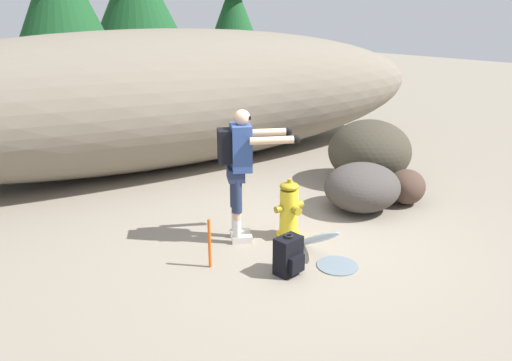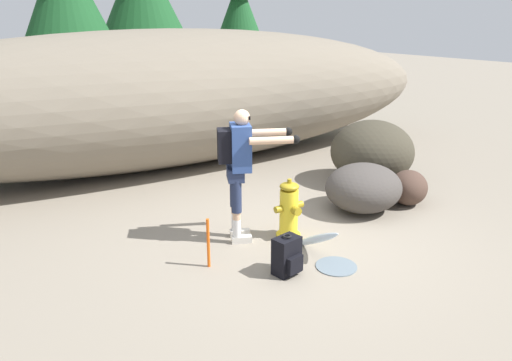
{
  "view_description": "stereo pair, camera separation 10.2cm",
  "coord_description": "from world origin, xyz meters",
  "px_view_note": "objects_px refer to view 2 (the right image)",
  "views": [
    {
      "loc": [
        -3.55,
        -4.72,
        2.74
      ],
      "look_at": [
        -0.38,
        0.33,
        0.75
      ],
      "focal_mm": 34.03,
      "sensor_mm": 36.0,
      "label": 1
    },
    {
      "loc": [
        -3.47,
        -4.77,
        2.74
      ],
      "look_at": [
        -0.38,
        0.33,
        0.75
      ],
      "focal_mm": 34.03,
      "sensor_mm": 36.0,
      "label": 2
    }
  ],
  "objects_px": {
    "fire_hydrant": "(289,211)",
    "utility_worker": "(240,160)",
    "boulder_small": "(409,188)",
    "survey_stake": "(208,243)",
    "spare_backpack": "(287,256)",
    "boulder_large": "(363,188)",
    "boulder_mid": "(372,152)"
  },
  "relations": [
    {
      "from": "utility_worker",
      "to": "spare_backpack",
      "type": "bearing_deg",
      "value": -67.01
    },
    {
      "from": "fire_hydrant",
      "to": "boulder_large",
      "type": "xyz_separation_m",
      "value": [
        1.49,
        0.2,
        -0.01
      ]
    },
    {
      "from": "spare_backpack",
      "to": "boulder_large",
      "type": "bearing_deg",
      "value": 103.44
    },
    {
      "from": "boulder_mid",
      "to": "boulder_large",
      "type": "bearing_deg",
      "value": -138.46
    },
    {
      "from": "survey_stake",
      "to": "spare_backpack",
      "type": "bearing_deg",
      "value": -41.16
    },
    {
      "from": "boulder_small",
      "to": "survey_stake",
      "type": "bearing_deg",
      "value": -176.4
    },
    {
      "from": "utility_worker",
      "to": "boulder_mid",
      "type": "height_order",
      "value": "utility_worker"
    },
    {
      "from": "boulder_mid",
      "to": "utility_worker",
      "type": "bearing_deg",
      "value": -164.36
    },
    {
      "from": "boulder_large",
      "to": "boulder_mid",
      "type": "distance_m",
      "value": 1.41
    },
    {
      "from": "survey_stake",
      "to": "fire_hydrant",
      "type": "bearing_deg",
      "value": 8.93
    },
    {
      "from": "boulder_mid",
      "to": "boulder_small",
      "type": "bearing_deg",
      "value": -103.55
    },
    {
      "from": "utility_worker",
      "to": "survey_stake",
      "type": "distance_m",
      "value": 1.13
    },
    {
      "from": "boulder_large",
      "to": "survey_stake",
      "type": "bearing_deg",
      "value": -171.84
    },
    {
      "from": "spare_backpack",
      "to": "survey_stake",
      "type": "height_order",
      "value": "survey_stake"
    },
    {
      "from": "fire_hydrant",
      "to": "boulder_large",
      "type": "bearing_deg",
      "value": 7.5
    },
    {
      "from": "spare_backpack",
      "to": "boulder_large",
      "type": "xyz_separation_m",
      "value": [
        2.07,
        0.99,
        0.14
      ]
    },
    {
      "from": "boulder_small",
      "to": "boulder_mid",
      "type": "bearing_deg",
      "value": 76.45
    },
    {
      "from": "boulder_mid",
      "to": "survey_stake",
      "type": "height_order",
      "value": "boulder_mid"
    },
    {
      "from": "fire_hydrant",
      "to": "utility_worker",
      "type": "distance_m",
      "value": 0.95
    },
    {
      "from": "spare_backpack",
      "to": "boulder_small",
      "type": "relative_size",
      "value": 0.68
    },
    {
      "from": "spare_backpack",
      "to": "survey_stake",
      "type": "xyz_separation_m",
      "value": [
        -0.68,
        0.6,
        0.08
      ]
    },
    {
      "from": "utility_worker",
      "to": "spare_backpack",
      "type": "height_order",
      "value": "utility_worker"
    },
    {
      "from": "fire_hydrant",
      "to": "utility_worker",
      "type": "height_order",
      "value": "utility_worker"
    },
    {
      "from": "boulder_large",
      "to": "survey_stake",
      "type": "xyz_separation_m",
      "value": [
        -2.75,
        -0.39,
        -0.06
      ]
    },
    {
      "from": "boulder_large",
      "to": "boulder_small",
      "type": "bearing_deg",
      "value": -12.48
    },
    {
      "from": "boulder_large",
      "to": "fire_hydrant",
      "type": "bearing_deg",
      "value": -172.5
    },
    {
      "from": "spare_backpack",
      "to": "boulder_large",
      "type": "distance_m",
      "value": 2.3
    },
    {
      "from": "fire_hydrant",
      "to": "boulder_small",
      "type": "xyz_separation_m",
      "value": [
        2.27,
        0.02,
        -0.1
      ]
    },
    {
      "from": "boulder_large",
      "to": "boulder_small",
      "type": "height_order",
      "value": "boulder_large"
    },
    {
      "from": "fire_hydrant",
      "to": "spare_backpack",
      "type": "bearing_deg",
      "value": -126.03
    },
    {
      "from": "spare_backpack",
      "to": "boulder_small",
      "type": "distance_m",
      "value": 2.96
    },
    {
      "from": "fire_hydrant",
      "to": "survey_stake",
      "type": "relative_size",
      "value": 1.33
    }
  ]
}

